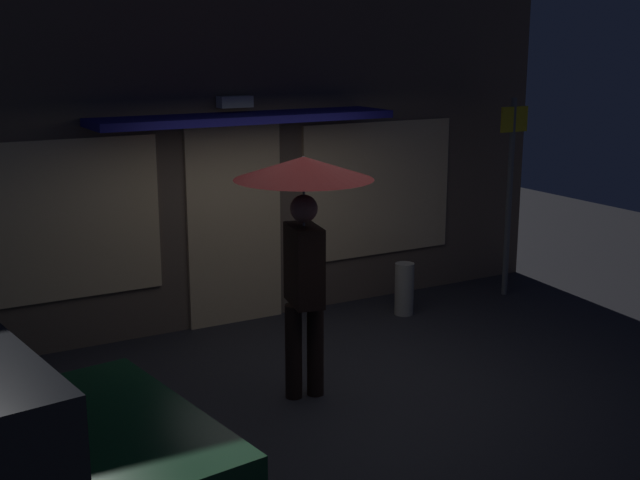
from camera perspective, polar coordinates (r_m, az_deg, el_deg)
The scene contains 5 objects.
ground_plane at distance 7.73m, azimuth 1.10°, elevation -10.07°, with size 18.00×18.00×0.00m, color #26262B.
building_facade at distance 9.25m, azimuth -6.31°, elevation 6.39°, with size 8.34×1.00×3.97m.
person_with_umbrella at distance 7.09m, azimuth -1.10°, elevation 2.25°, with size 1.18×1.18×2.14m.
street_sign_post at distance 10.44m, azimuth 12.73°, elevation 3.62°, with size 0.40×0.07×2.42m.
sidewalk_bollard at distance 9.71m, azimuth 5.73°, elevation -3.31°, with size 0.22×0.22×0.61m, color #9E998E.
Camera 1 is at (-3.64, -6.10, 3.07)m, focal length 47.27 mm.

